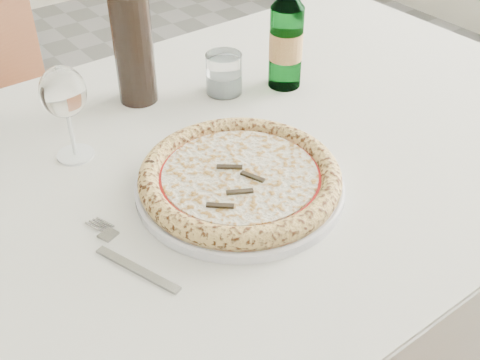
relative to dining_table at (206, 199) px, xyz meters
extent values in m
cube|color=brown|center=(0.00, 0.00, 0.06)|extent=(1.47, 0.85, 0.04)
cube|color=silver|center=(0.00, 0.00, 0.08)|extent=(1.53, 0.91, 0.01)
cube|color=silver|center=(0.00, 0.45, -0.03)|extent=(1.53, 0.01, 0.22)
cube|color=silver|center=(0.76, 0.00, -0.03)|extent=(0.01, 0.90, 0.22)
cylinder|color=brown|center=(0.67, 0.36, -0.32)|extent=(0.06, 0.06, 0.71)
cube|color=brown|center=(-0.06, 0.74, -0.22)|extent=(0.53, 0.53, 0.04)
cylinder|color=brown|center=(0.03, 0.97, -0.46)|extent=(0.04, 0.04, 0.43)
cylinder|color=brown|center=(0.16, 0.64, -0.46)|extent=(0.04, 0.04, 0.43)
cylinder|color=brown|center=(-0.16, 0.52, -0.46)|extent=(0.04, 0.04, 0.43)
cylinder|color=white|center=(0.00, -0.10, 0.09)|extent=(0.33, 0.33, 0.01)
torus|color=white|center=(0.00, -0.10, 0.10)|extent=(0.32, 0.32, 0.01)
cylinder|color=tan|center=(0.00, -0.10, 0.10)|extent=(0.31, 0.31, 0.01)
torus|color=#E3B967|center=(0.00, -0.10, 0.11)|extent=(0.31, 0.31, 0.03)
cylinder|color=red|center=(0.00, -0.10, 0.11)|extent=(0.26, 0.26, 0.00)
cylinder|color=silver|center=(0.00, -0.10, 0.11)|extent=(0.24, 0.24, 0.00)
cube|color=#2D2419|center=(0.03, -0.10, 0.12)|extent=(0.04, 0.01, 0.00)
cube|color=#2D2419|center=(0.00, -0.05, 0.12)|extent=(0.01, 0.04, 0.00)
cube|color=#2D2419|center=(-0.07, -0.10, 0.12)|extent=(0.04, 0.01, 0.00)
cube|color=#2D2419|center=(0.00, -0.14, 0.12)|extent=(0.01, 0.04, 0.00)
cube|color=gray|center=(-0.21, -0.16, 0.09)|extent=(0.06, 0.14, 0.00)
cube|color=gray|center=(-0.21, -0.07, 0.09)|extent=(0.03, 0.03, 0.00)
cylinder|color=gray|center=(-0.22, -0.04, 0.09)|extent=(0.00, 0.03, 0.00)
cylinder|color=gray|center=(-0.22, -0.04, 0.09)|extent=(0.00, 0.03, 0.00)
cylinder|color=gray|center=(-0.21, -0.04, 0.09)|extent=(0.00, 0.03, 0.00)
cylinder|color=gray|center=(-0.20, -0.04, 0.09)|extent=(0.00, 0.03, 0.00)
cylinder|color=white|center=(-0.17, 0.14, 0.09)|extent=(0.06, 0.06, 0.00)
cylinder|color=white|center=(-0.17, 0.14, 0.13)|extent=(0.01, 0.01, 0.08)
ellipsoid|color=white|center=(-0.17, 0.14, 0.21)|extent=(0.07, 0.07, 0.08)
cylinder|color=white|center=(0.16, 0.17, 0.12)|extent=(0.07, 0.07, 0.08)
cylinder|color=silver|center=(0.16, 0.17, 0.10)|extent=(0.06, 0.06, 0.04)
cylinder|color=#2D8141|center=(0.28, 0.12, 0.16)|extent=(0.06, 0.06, 0.16)
cylinder|color=#E6C876|center=(0.28, 0.12, 0.17)|extent=(0.07, 0.07, 0.06)
cylinder|color=black|center=(0.01, 0.25, 0.19)|extent=(0.07, 0.07, 0.21)
camera|label=1|loc=(-0.44, -0.69, 0.67)|focal=45.00mm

